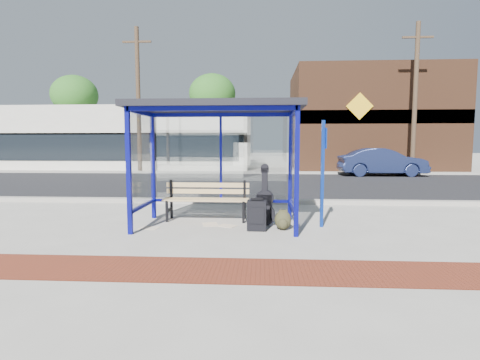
# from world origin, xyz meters

# --- Properties ---
(ground) EXTENTS (120.00, 120.00, 0.00)m
(ground) POSITION_xyz_m (0.00, 0.00, 0.00)
(ground) COLOR #B2ADA0
(ground) RESTS_ON ground
(brick_paver_strip) EXTENTS (60.00, 1.00, 0.01)m
(brick_paver_strip) POSITION_xyz_m (0.00, -2.60, 0.01)
(brick_paver_strip) COLOR maroon
(brick_paver_strip) RESTS_ON ground
(curb_near) EXTENTS (60.00, 0.25, 0.12)m
(curb_near) POSITION_xyz_m (0.00, 2.90, 0.06)
(curb_near) COLOR gray
(curb_near) RESTS_ON ground
(street_asphalt) EXTENTS (60.00, 10.00, 0.00)m
(street_asphalt) POSITION_xyz_m (0.00, 8.00, 0.00)
(street_asphalt) COLOR black
(street_asphalt) RESTS_ON ground
(curb_far) EXTENTS (60.00, 0.25, 0.12)m
(curb_far) POSITION_xyz_m (0.00, 13.10, 0.06)
(curb_far) COLOR gray
(curb_far) RESTS_ON ground
(far_sidewalk) EXTENTS (60.00, 4.00, 0.01)m
(far_sidewalk) POSITION_xyz_m (0.00, 15.00, 0.00)
(far_sidewalk) COLOR #B2ADA0
(far_sidewalk) RESTS_ON ground
(bus_shelter) EXTENTS (3.30, 1.80, 2.42)m
(bus_shelter) POSITION_xyz_m (0.00, 0.07, 2.07)
(bus_shelter) COLOR #0C0E84
(bus_shelter) RESTS_ON ground
(storefront_white) EXTENTS (18.00, 6.04, 4.00)m
(storefront_white) POSITION_xyz_m (-9.00, 17.99, 2.00)
(storefront_white) COLOR silver
(storefront_white) RESTS_ON ground
(storefront_brown) EXTENTS (10.00, 7.08, 6.40)m
(storefront_brown) POSITION_xyz_m (8.00, 18.49, 3.20)
(storefront_brown) COLOR #59331E
(storefront_brown) RESTS_ON ground
(tree_left) EXTENTS (3.60, 3.60, 7.03)m
(tree_left) POSITION_xyz_m (-14.00, 22.00, 5.45)
(tree_left) COLOR #4C3826
(tree_left) RESTS_ON ground
(tree_mid) EXTENTS (3.60, 3.60, 7.03)m
(tree_mid) POSITION_xyz_m (-3.00, 22.00, 5.45)
(tree_mid) COLOR #4C3826
(tree_mid) RESTS_ON ground
(tree_right) EXTENTS (3.60, 3.60, 7.03)m
(tree_right) POSITION_xyz_m (12.50, 22.00, 5.45)
(tree_right) COLOR #4C3826
(tree_right) RESTS_ON ground
(utility_pole_west) EXTENTS (1.60, 0.24, 8.00)m
(utility_pole_west) POSITION_xyz_m (-6.00, 13.40, 4.11)
(utility_pole_west) COLOR #4C3826
(utility_pole_west) RESTS_ON ground
(utility_pole_east) EXTENTS (1.60, 0.24, 8.00)m
(utility_pole_east) POSITION_xyz_m (9.00, 13.40, 4.11)
(utility_pole_east) COLOR #4C3826
(utility_pole_east) RESTS_ON ground
(bench) EXTENTS (1.82, 0.46, 0.86)m
(bench) POSITION_xyz_m (-0.29, 0.60, 0.49)
(bench) COLOR black
(bench) RESTS_ON ground
(guitar_bag) EXTENTS (0.44, 0.16, 1.17)m
(guitar_bag) POSITION_xyz_m (0.95, 0.13, 0.43)
(guitar_bag) COLOR black
(guitar_bag) RESTS_ON ground
(suitcase) EXTENTS (0.37, 0.25, 0.63)m
(suitcase) POSITION_xyz_m (0.80, -0.33, 0.29)
(suitcase) COLOR black
(suitcase) RESTS_ON ground
(backpack) EXTENTS (0.33, 0.30, 0.38)m
(backpack) POSITION_xyz_m (1.30, -0.23, 0.18)
(backpack) COLOR #2E2C19
(backpack) RESTS_ON ground
(sign_post) EXTENTS (0.08, 0.26, 2.10)m
(sign_post) POSITION_xyz_m (2.08, 0.07, 1.18)
(sign_post) COLOR #0D2F96
(sign_post) RESTS_ON ground
(newspaper_a) EXTENTS (0.40, 0.33, 0.01)m
(newspaper_a) POSITION_xyz_m (-1.30, -0.25, 0.00)
(newspaper_a) COLOR white
(newspaper_a) RESTS_ON ground
(newspaper_b) EXTENTS (0.40, 0.46, 0.01)m
(newspaper_b) POSITION_xyz_m (-0.16, 0.14, 0.00)
(newspaper_b) COLOR white
(newspaper_b) RESTS_ON ground
(newspaper_c) EXTENTS (0.44, 0.40, 0.01)m
(newspaper_c) POSITION_xyz_m (0.20, 0.03, 0.00)
(newspaper_c) COLOR white
(newspaper_c) RESTS_ON ground
(parked_car) EXTENTS (4.32, 1.58, 1.41)m
(parked_car) POSITION_xyz_m (7.01, 12.18, 0.71)
(parked_car) COLOR #1A244B
(parked_car) RESTS_ON ground
(fire_hydrant) EXTENTS (0.30, 0.20, 0.66)m
(fire_hydrant) POSITION_xyz_m (9.95, 13.79, 0.36)
(fire_hydrant) COLOR #B00C0E
(fire_hydrant) RESTS_ON ground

